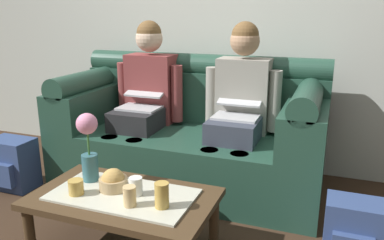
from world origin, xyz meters
The scene contains 12 objects.
couch centered at (0.00, 1.17, 0.38)m, with size 1.97×0.88×0.96m.
person_left centered at (-0.38, 1.17, 0.66)m, with size 0.56×0.67×1.22m.
person_right centered at (0.38, 1.17, 0.66)m, with size 0.56×0.67×1.22m.
coffee_table centered at (0.00, 0.15, 0.30)m, with size 0.98×0.57×0.35m.
flower_vase centered at (-0.26, 0.24, 0.58)m, with size 0.12×0.12×0.40m.
snack_bowl centered at (-0.07, 0.18, 0.40)m, with size 0.15×0.15×0.13m.
cup_near_left centered at (-0.23, 0.06, 0.39)m, with size 0.08×0.08×0.08m, color gold.
cup_near_right centered at (0.26, 0.09, 0.42)m, with size 0.07×0.07×0.13m, color gold.
cup_far_center centered at (0.10, 0.05, 0.40)m, with size 0.07×0.07×0.10m, color #DBB77A.
cup_far_left centered at (0.07, 0.17, 0.40)m, with size 0.07×0.07×0.10m, color white.
backpack_right centered at (1.16, 0.50, 0.17)m, with size 0.28×0.25×0.35m.
backpack_left centered at (-1.20, 0.57, 0.19)m, with size 0.33×0.26×0.38m.
Camera 1 is at (1.00, -1.47, 1.28)m, focal length 36.06 mm.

